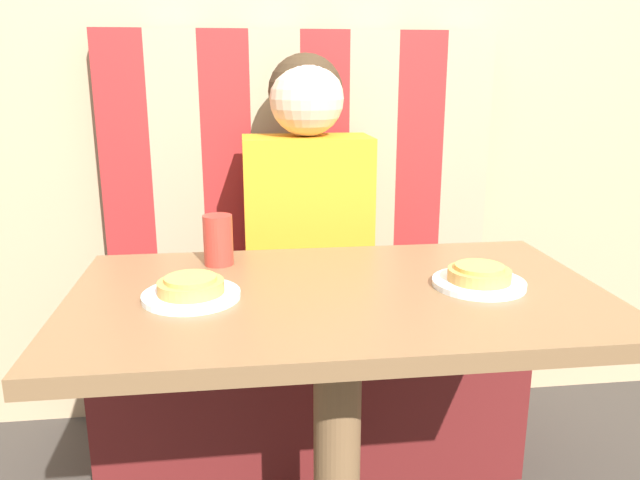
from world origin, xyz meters
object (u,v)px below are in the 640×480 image
(plate_left, at_px, (191,296))
(pizza_left, at_px, (191,285))
(pizza_right, at_px, (479,273))
(person, at_px, (307,180))
(drinking_cup, at_px, (218,240))
(plate_right, at_px, (479,283))

(plate_left, xyz_separation_m, pizza_left, (0.00, 0.00, 0.02))
(pizza_left, xyz_separation_m, pizza_right, (0.57, 0.00, 0.00))
(person, height_order, pizza_left, person)
(person, relative_size, drinking_cup, 6.26)
(pizza_left, distance_m, pizza_right, 0.57)
(pizza_right, bearing_deg, pizza_left, 180.00)
(pizza_left, bearing_deg, plate_right, 0.00)
(person, relative_size, plate_left, 3.78)
(person, height_order, drinking_cup, person)
(plate_left, height_order, drinking_cup, drinking_cup)
(plate_left, xyz_separation_m, plate_right, (0.57, 0.00, 0.00))
(plate_left, distance_m, pizza_right, 0.57)
(plate_left, relative_size, plate_right, 1.00)
(pizza_right, bearing_deg, plate_right, 0.00)
(pizza_right, bearing_deg, plate_left, 180.00)
(plate_left, bearing_deg, pizza_right, 0.00)
(person, height_order, pizza_right, person)
(plate_right, distance_m, pizza_left, 0.57)
(drinking_cup, bearing_deg, plate_left, -102.11)
(pizza_left, xyz_separation_m, drinking_cup, (0.05, 0.21, 0.03))
(person, bearing_deg, pizza_right, -64.07)
(pizza_right, height_order, drinking_cup, drinking_cup)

